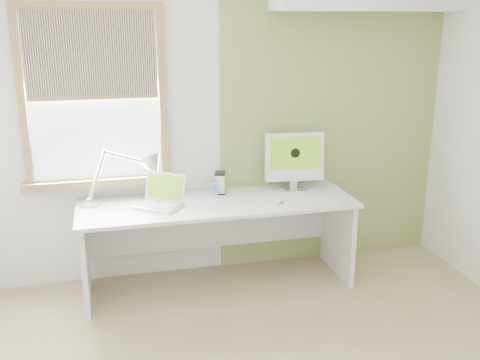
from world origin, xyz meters
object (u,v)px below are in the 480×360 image
object	(u,v)px
imac	(294,158)
laptop	(161,198)
external_drive	(220,183)
desk	(217,222)
desk_lamp	(141,171)

from	to	relation	value
imac	laptop	bearing A→B (deg)	-172.47
laptop	external_drive	distance (m)	0.56
desk	desk_lamp	world-z (taller)	desk_lamp
laptop	imac	world-z (taller)	imac
laptop	imac	size ratio (longest dim) A/B	0.88
desk_lamp	laptop	distance (m)	0.31
desk	imac	world-z (taller)	imac
desk	imac	bearing A→B (deg)	9.45
laptop	imac	xyz separation A→B (m)	(1.15, 0.15, 0.21)
external_drive	imac	size ratio (longest dim) A/B	0.35
laptop	desk_lamp	bearing A→B (deg)	118.97
desk_lamp	external_drive	distance (m)	0.66
desk_lamp	imac	distance (m)	1.28
desk	external_drive	distance (m)	0.34
desk_lamp	laptop	xyz separation A→B (m)	(0.13, -0.23, -0.16)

